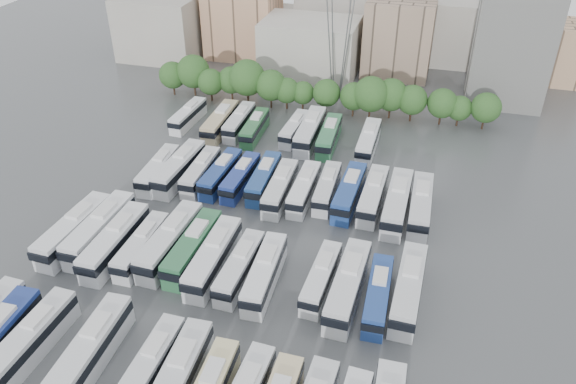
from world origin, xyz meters
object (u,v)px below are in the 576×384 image
(bus_r1_s1, at_px, (100,229))
(bus_r2_s3, at_px, (201,172))
(bus_r1_s12, at_px, (378,295))
(bus_r2_s7, at_px, (280,188))
(apartment_tower, at_px, (514,34))
(bus_r2_s1, at_px, (159,169))
(bus_r2_s10, at_px, (349,192))
(bus_r0_s6, at_px, (150,367))
(bus_r1_s13, at_px, (409,288))
(bus_r1_s2, at_px, (115,241))
(bus_r2_s8, at_px, (304,188))
(bus_r0_s2, at_px, (31,340))
(bus_r2_s4, at_px, (221,173))
(bus_r3_s0, at_px, (188,115))
(bus_r3_s7, at_px, (310,131))
(bus_r2_s9, at_px, (327,188))
(bus_r1_s7, at_px, (240,267))
(bus_r2_s11, at_px, (373,195))
(bus_r3_s2, at_px, (220,122))
(bus_r3_s3, at_px, (239,122))
(bus_r2_s5, at_px, (241,177))
(bus_r3_s4, at_px, (255,127))
(bus_r3_s8, at_px, (329,136))
(bus_r1_s0, at_px, (74,230))
(bus_r1_s10, at_px, (321,277))
(bus_r2_s2, at_px, (179,168))
(bus_r1_s5, at_px, (193,247))
(bus_r2_s6, at_px, (264,178))
(bus_r1_s8, at_px, (265,273))
(bus_r1_s11, at_px, (348,285))
(bus_r1_s6, at_px, (213,257))
(bus_r1_s3, at_px, (142,246))
(bus_r0_s7, at_px, (178,378))
(bus_r1_s4, at_px, (170,241))
(bus_r2_s12, at_px, (397,202))
(bus_r2_s13, at_px, (421,205))
(bus_r3_s6, at_px, (294,129))
(bus_r0_s4, at_px, (91,349))
(bus_r3_s10, at_px, (368,141))

(bus_r1_s1, bearing_deg, bus_r2_s3, 69.96)
(bus_r1_s12, bearing_deg, bus_r2_s7, 130.82)
(apartment_tower, height_order, bus_r1_s1, apartment_tower)
(bus_r2_s1, relative_size, bus_r2_s10, 0.93)
(bus_r0_s6, distance_m, bus_r1_s13, 29.17)
(bus_r1_s2, bearing_deg, bus_r2_s8, 43.39)
(bus_r0_s2, bearing_deg, bus_r2_s4, 81.51)
(bus_r2_s8, bearing_deg, bus_r3_s0, 145.03)
(bus_r3_s7, bearing_deg, bus_r2_s8, -79.84)
(bus_r2_s9, bearing_deg, bus_r1_s7, -108.92)
(bus_r1_s2, distance_m, bus_r1_s13, 36.48)
(bus_r2_s9, height_order, bus_r2_s11, bus_r2_s11)
(bus_r3_s2, height_order, bus_r3_s3, bus_r3_s2)
(bus_r2_s5, xyz_separation_m, bus_r2_s9, (13.15, 0.63, -0.02))
(bus_r3_s4, height_order, bus_r3_s8, bus_r3_s8)
(bus_r1_s0, xyz_separation_m, bus_r2_s8, (26.17, 18.03, -0.28))
(bus_r1_s13, distance_m, bus_r2_s3, 37.55)
(apartment_tower, distance_m, bus_r3_s0, 63.11)
(bus_r1_s10, bearing_deg, bus_r2_s2, 148.10)
(bus_r1_s5, relative_size, bus_r2_s5, 1.13)
(bus_r2_s8, distance_m, bus_r3_s0, 32.25)
(bus_r1_s10, height_order, bus_r3_s3, bus_r3_s3)
(bus_r1_s0, xyz_separation_m, bus_r3_s0, (-0.34, 36.41, -0.37))
(bus_r1_s2, bearing_deg, bus_r2_s6, 56.22)
(bus_r1_s12, relative_size, bus_r3_s8, 0.93)
(bus_r1_s8, distance_m, bus_r2_s1, 29.44)
(bus_r2_s9, bearing_deg, bus_r3_s0, 148.42)
(bus_r1_s12, bearing_deg, bus_r1_s11, 173.17)
(bus_r0_s2, xyz_separation_m, bus_r1_s1, (-3.26, 18.40, 0.17))
(bus_r1_s1, height_order, bus_r1_s11, bus_r1_s1)
(apartment_tower, bearing_deg, bus_r1_s6, -119.14)
(bus_r3_s7, relative_size, bus_r3_s8, 1.11)
(bus_r1_s11, distance_m, bus_r2_s6, 25.88)
(bus_r2_s5, relative_size, bus_r2_s8, 0.97)
(bus_r2_s10, distance_m, bus_r3_s2, 30.87)
(apartment_tower, height_order, bus_r1_s3, apartment_tower)
(bus_r0_s7, bearing_deg, bus_r2_s6, 92.64)
(bus_r0_s2, distance_m, bus_r1_s2, 16.66)
(bus_r0_s2, bearing_deg, bus_r2_s2, 91.81)
(bus_r0_s2, relative_size, bus_r1_s4, 0.92)
(bus_r1_s1, bearing_deg, bus_r1_s12, -2.43)
(bus_r2_s12, distance_m, bus_r2_s13, 3.22)
(bus_r1_s8, bearing_deg, bus_r3_s2, 116.25)
(bus_r2_s6, distance_m, bus_r3_s6, 17.37)
(bus_r1_s6, bearing_deg, bus_r1_s8, -8.10)
(bus_r1_s12, relative_size, bus_r2_s8, 0.97)
(bus_r1_s7, distance_m, bus_r1_s10, 9.80)
(bus_r0_s4, xyz_separation_m, bus_r2_s13, (29.77, 34.92, -0.01))
(bus_r1_s3, bearing_deg, bus_r1_s5, 10.53)
(bus_r2_s11, distance_m, bus_r3_s10, 16.42)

